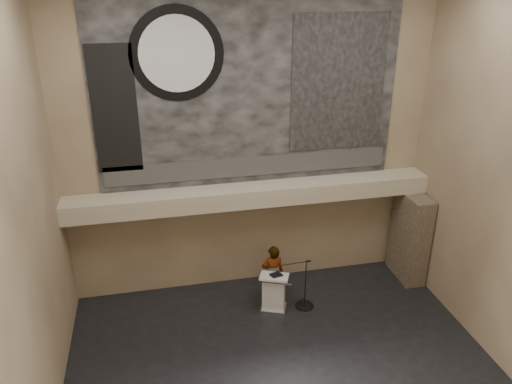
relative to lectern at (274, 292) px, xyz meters
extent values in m
plane|color=black|center=(-0.31, -2.35, -0.55)|extent=(10.00, 10.00, 0.00)
cube|color=#7A624D|center=(-0.31, 1.65, 3.70)|extent=(10.00, 0.02, 8.50)
cube|color=#7A624D|center=(-0.31, -6.35, 3.70)|extent=(10.00, 0.02, 8.50)
cube|color=#7A624D|center=(-5.31, -2.35, 3.70)|extent=(0.02, 8.00, 8.50)
cube|color=#7A624D|center=(4.69, -2.35, 3.70)|extent=(0.02, 8.00, 8.50)
cube|color=tan|center=(-0.31, 1.25, 2.40)|extent=(10.00, 0.80, 0.50)
cylinder|color=#B2893D|center=(-1.91, 1.20, 2.12)|extent=(0.04, 0.04, 0.06)
cylinder|color=#B2893D|center=(1.59, 1.20, 2.12)|extent=(0.04, 0.04, 0.06)
cube|color=black|center=(-0.31, 1.62, 5.15)|extent=(8.00, 0.05, 5.00)
cube|color=#303030|center=(-0.31, 1.58, 3.10)|extent=(7.76, 0.02, 0.55)
cylinder|color=black|center=(-2.11, 1.58, 6.15)|extent=(2.30, 0.02, 2.30)
cylinder|color=silver|center=(-2.11, 1.56, 6.15)|extent=(1.84, 0.02, 1.84)
cube|color=black|center=(2.09, 1.58, 5.25)|extent=(2.60, 0.02, 3.60)
cube|color=black|center=(-3.71, 1.58, 4.85)|extent=(1.10, 0.02, 3.20)
cube|color=#433629|center=(4.34, 0.80, 0.80)|extent=(0.60, 1.40, 2.70)
cube|color=silver|center=(0.00, 0.00, -0.51)|extent=(0.82, 0.73, 0.08)
cube|color=silver|center=(0.00, 0.00, 0.01)|extent=(0.70, 0.60, 0.96)
cube|color=silver|center=(0.00, -0.02, 0.52)|extent=(0.90, 0.78, 0.13)
cube|color=black|center=(0.05, -0.02, 0.56)|extent=(0.36, 0.32, 0.04)
cube|color=silver|center=(-0.12, -0.06, 0.55)|extent=(0.21, 0.29, 0.00)
imported|color=white|center=(0.07, 0.42, 0.32)|extent=(0.65, 0.44, 1.74)
cylinder|color=black|center=(0.87, -0.05, -0.54)|extent=(0.52, 0.52, 0.02)
cylinder|color=black|center=(0.87, -0.05, 0.19)|extent=(0.03, 0.03, 1.48)
cylinder|color=black|center=(0.33, -0.08, 0.89)|extent=(1.21, 0.10, 0.02)
camera|label=1|loc=(-2.86, -10.90, 7.99)|focal=35.00mm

